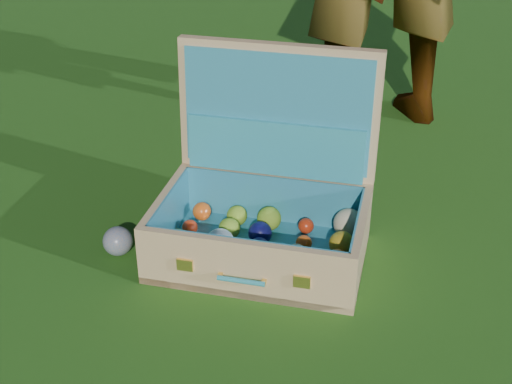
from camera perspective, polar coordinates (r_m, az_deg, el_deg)
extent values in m
plane|color=#215114|center=(1.85, 3.98, -4.39)|extent=(60.00, 60.00, 0.00)
sphere|color=#3E68A1|center=(1.83, -11.00, -3.88)|extent=(0.08, 0.08, 0.08)
cube|color=#DDAF77|center=(1.80, 0.32, -5.08)|extent=(0.60, 0.51, 0.02)
cube|color=#DDAF77|center=(1.63, -0.99, -6.26)|extent=(0.48, 0.21, 0.15)
cube|color=#DDAF77|center=(1.89, 1.46, -0.69)|extent=(0.48, 0.21, 0.15)
cube|color=#DDAF77|center=(1.82, -7.25, -2.25)|extent=(0.13, 0.29, 0.15)
cube|color=#DDAF77|center=(1.73, 8.34, -4.28)|extent=(0.13, 0.29, 0.15)
cube|color=teal|center=(1.79, 0.33, -4.76)|extent=(0.55, 0.46, 0.01)
cube|color=teal|center=(1.63, -0.88, -5.76)|extent=(0.44, 0.18, 0.14)
cube|color=teal|center=(1.88, 1.38, -0.62)|extent=(0.44, 0.18, 0.14)
cube|color=teal|center=(1.81, -6.91, -2.05)|extent=(0.12, 0.28, 0.14)
cube|color=teal|center=(1.72, 7.97, -3.97)|extent=(0.12, 0.28, 0.14)
cube|color=#DDAF77|center=(1.81, 1.78, 6.58)|extent=(0.49, 0.24, 0.34)
cube|color=teal|center=(1.80, 1.66, 6.39)|extent=(0.45, 0.20, 0.30)
cube|color=teal|center=(1.82, 1.54, 3.49)|extent=(0.43, 0.19, 0.14)
cube|color=#F2C659|center=(1.65, -5.71, -5.83)|extent=(0.04, 0.02, 0.03)
cube|color=#F2C659|center=(1.60, 3.69, -7.19)|extent=(0.04, 0.02, 0.03)
cylinder|color=teal|center=(1.62, -1.20, -7.13)|extent=(0.11, 0.05, 0.01)
cube|color=#F2C659|center=(1.64, -2.89, -6.73)|extent=(0.02, 0.02, 0.01)
cube|color=#F2C659|center=(1.61, 0.63, -7.24)|extent=(0.02, 0.02, 0.01)
sphere|color=white|center=(1.72, -6.89, -5.06)|extent=(0.07, 0.07, 0.07)
sphere|color=#96BD2E|center=(1.71, -3.35, -5.37)|extent=(0.06, 0.06, 0.06)
sphere|color=#96BD2E|center=(1.69, -0.55, -5.85)|extent=(0.06, 0.06, 0.06)
sphere|color=#BC8E19|center=(1.66, 2.70, -6.37)|extent=(0.07, 0.07, 0.07)
sphere|color=white|center=(1.66, 5.87, -7.11)|extent=(0.04, 0.04, 0.04)
sphere|color=#96BD2E|center=(1.79, -6.33, -3.77)|extent=(0.05, 0.05, 0.05)
sphere|color=white|center=(1.76, -2.90, -4.05)|extent=(0.07, 0.07, 0.07)
sphere|color=#0E0E48|center=(1.75, 0.26, -4.50)|extent=(0.05, 0.05, 0.05)
sphere|color=beige|center=(1.72, 3.24, -5.12)|extent=(0.06, 0.06, 0.06)
sphere|color=#F35714|center=(1.71, 6.53, -5.53)|extent=(0.06, 0.06, 0.06)
sphere|color=red|center=(1.85, -5.31, -2.83)|extent=(0.04, 0.04, 0.04)
sphere|color=#96BD2E|center=(1.82, -2.15, -2.93)|extent=(0.06, 0.06, 0.06)
sphere|color=#0E0E48|center=(1.80, 0.33, -3.31)|extent=(0.06, 0.06, 0.06)
sphere|color=#F35714|center=(1.78, 3.85, -4.10)|extent=(0.04, 0.04, 0.04)
sphere|color=#BC8E19|center=(1.77, 6.87, -4.12)|extent=(0.06, 0.06, 0.06)
sphere|color=#F35714|center=(1.91, -4.35, -1.55)|extent=(0.05, 0.05, 0.05)
sphere|color=#96BD2E|center=(1.88, -1.54, -1.90)|extent=(0.05, 0.05, 0.05)
sphere|color=#96BD2E|center=(1.86, 1.06, -2.14)|extent=(0.06, 0.06, 0.06)
sphere|color=red|center=(1.85, 4.02, -2.72)|extent=(0.04, 0.04, 0.04)
sphere|color=beige|center=(1.84, 7.40, -2.50)|extent=(0.08, 0.08, 0.08)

